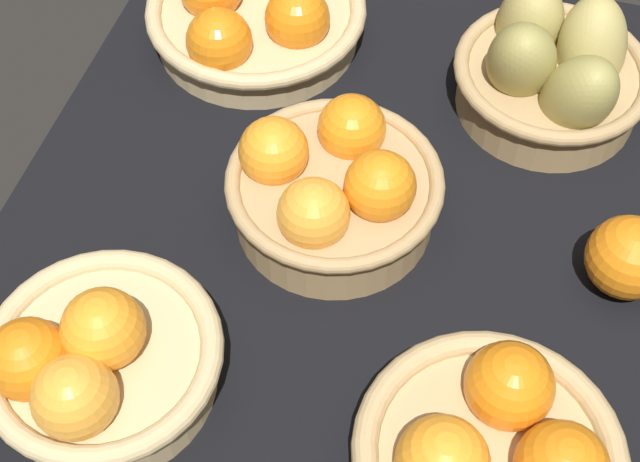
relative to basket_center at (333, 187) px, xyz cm
name	(u,v)px	position (x,y,z in cm)	size (l,w,h in cm)	color
market_tray	(362,241)	(-1.01, -3.41, -6.24)	(84.00, 72.00, 3.00)	black
basket_center	(333,187)	(0.00, 0.00, 0.00)	(21.21, 21.21, 11.22)	tan
basket_far_right	(253,9)	(23.30, 15.87, -0.83)	(25.24, 25.24, 9.83)	tan
basket_far_left	(96,362)	(-23.77, 14.40, -0.13)	(20.82, 20.82, 11.57)	tan
basket_near_left	(491,457)	(-22.97, -19.38, -0.01)	(21.95, 21.95, 11.16)	tan
basket_near_right_pears	(552,71)	(21.29, -18.30, 0.37)	(21.95, 21.17, 14.70)	tan
loose_orange_back_gap	(628,257)	(0.04, -28.40, -0.75)	(7.99, 7.99, 7.99)	orange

